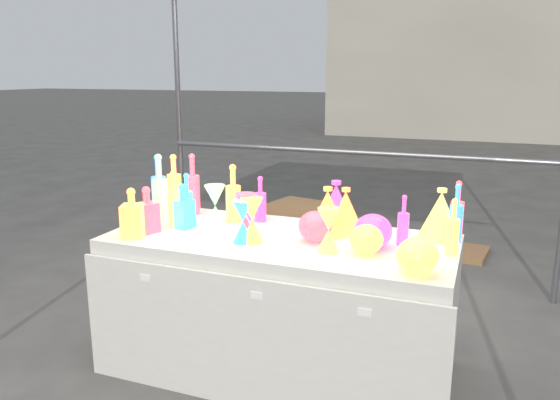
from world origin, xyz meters
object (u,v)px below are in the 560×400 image
(display_table, at_px, (279,304))
(globe_0, at_px, (366,241))
(cardboard_box_closed, at_px, (303,226))
(lampshade_0, at_px, (327,211))
(hourglass_0, at_px, (245,216))
(bottle_0, at_px, (174,181))
(decanter_0, at_px, (132,213))

(display_table, relative_size, globe_0, 11.49)
(cardboard_box_closed, relative_size, lampshade_0, 2.22)
(display_table, height_order, hourglass_0, hourglass_0)
(lampshade_0, bearing_deg, bottle_0, -172.05)
(cardboard_box_closed, distance_m, lampshade_0, 2.17)
(decanter_0, bearing_deg, globe_0, -12.87)
(bottle_0, distance_m, hourglass_0, 0.81)
(cardboard_box_closed, distance_m, hourglass_0, 2.26)
(cardboard_box_closed, relative_size, decanter_0, 2.16)
(display_table, height_order, globe_0, globe_0)
(cardboard_box_closed, height_order, hourglass_0, hourglass_0)
(cardboard_box_closed, bearing_deg, display_table, -62.13)
(decanter_0, distance_m, hourglass_0, 0.59)
(display_table, relative_size, lampshade_0, 7.11)
(globe_0, height_order, lampshade_0, lampshade_0)
(display_table, bearing_deg, cardboard_box_closed, 105.20)
(bottle_0, xyz_separation_m, lampshade_0, (1.07, -0.21, -0.04))
(cardboard_box_closed, height_order, decanter_0, decanter_0)
(cardboard_box_closed, bearing_deg, decanter_0, -81.11)
(lampshade_0, bearing_deg, hourglass_0, -131.49)
(hourglass_0, height_order, lampshade_0, lampshade_0)
(decanter_0, bearing_deg, display_table, -0.40)
(cardboard_box_closed, bearing_deg, globe_0, -51.60)
(hourglass_0, distance_m, globe_0, 0.65)
(bottle_0, distance_m, lampshade_0, 1.09)
(decanter_0, height_order, hourglass_0, decanter_0)
(display_table, bearing_deg, hourglass_0, -157.80)
(bottle_0, height_order, decanter_0, bottle_0)
(display_table, distance_m, globe_0, 0.66)
(display_table, height_order, lampshade_0, lampshade_0)
(hourglass_0, relative_size, globe_0, 1.47)
(display_table, xyz_separation_m, lampshade_0, (0.22, 0.15, 0.51))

